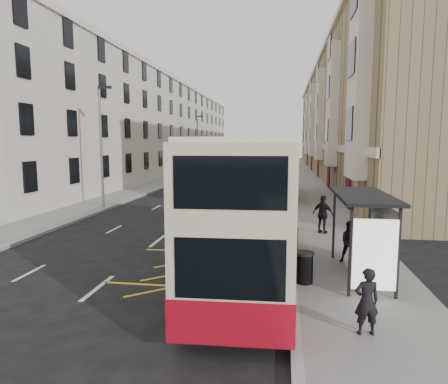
% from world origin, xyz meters
% --- Properties ---
extents(ground, '(200.00, 200.00, 0.00)m').
position_xyz_m(ground, '(0.00, 0.00, 0.00)').
color(ground, black).
rests_on(ground, ground).
extents(pavement_right, '(4.00, 120.00, 0.15)m').
position_xyz_m(pavement_right, '(8.00, 30.00, 0.07)').
color(pavement_right, slate).
rests_on(pavement_right, ground).
extents(pavement_left, '(3.00, 120.00, 0.15)m').
position_xyz_m(pavement_left, '(-7.50, 30.00, 0.07)').
color(pavement_left, slate).
rests_on(pavement_left, ground).
extents(kerb_right, '(0.25, 120.00, 0.15)m').
position_xyz_m(kerb_right, '(6.00, 30.00, 0.07)').
color(kerb_right, '#979691').
rests_on(kerb_right, ground).
extents(kerb_left, '(0.25, 120.00, 0.15)m').
position_xyz_m(kerb_left, '(-6.00, 30.00, 0.07)').
color(kerb_left, '#979691').
rests_on(kerb_left, ground).
extents(road_markings, '(10.00, 110.00, 0.01)m').
position_xyz_m(road_markings, '(0.00, 45.00, 0.01)').
color(road_markings, silver).
rests_on(road_markings, ground).
extents(terrace_right, '(10.75, 79.00, 15.25)m').
position_xyz_m(terrace_right, '(14.88, 45.38, 7.52)').
color(terrace_right, '#8F7953').
rests_on(terrace_right, ground).
extents(terrace_left, '(9.18, 79.00, 13.25)m').
position_xyz_m(terrace_left, '(-13.43, 45.50, 6.52)').
color(terrace_left, beige).
rests_on(terrace_left, ground).
extents(bus_shelter, '(1.65, 4.25, 2.70)m').
position_xyz_m(bus_shelter, '(8.34, -0.39, 2.14)').
color(bus_shelter, black).
rests_on(bus_shelter, pavement_right).
extents(guard_railing, '(0.06, 6.56, 1.01)m').
position_xyz_m(guard_railing, '(6.25, 5.75, 0.86)').
color(guard_railing, '#AA1921').
rests_on(guard_railing, pavement_right).
extents(street_lamp_near, '(0.93, 0.18, 8.00)m').
position_xyz_m(street_lamp_near, '(-6.35, 12.00, 4.64)').
color(street_lamp_near, slate).
rests_on(street_lamp_near, pavement_left).
extents(street_lamp_far, '(0.93, 0.18, 8.00)m').
position_xyz_m(street_lamp_far, '(-6.35, 42.00, 4.64)').
color(street_lamp_far, slate).
rests_on(street_lamp_far, pavement_left).
extents(double_decker_front, '(3.12, 11.68, 4.62)m').
position_xyz_m(double_decker_front, '(4.39, 0.18, 2.35)').
color(double_decker_front, beige).
rests_on(double_decker_front, ground).
extents(double_decker_rear, '(2.84, 10.55, 4.17)m').
position_xyz_m(double_decker_rear, '(5.00, 19.37, 2.12)').
color(double_decker_rear, beige).
rests_on(double_decker_rear, ground).
extents(litter_bin, '(0.60, 0.60, 0.99)m').
position_xyz_m(litter_bin, '(6.35, -0.99, 0.66)').
color(litter_bin, black).
rests_on(litter_bin, pavement_right).
extents(pedestrian_near, '(0.63, 0.47, 1.56)m').
position_xyz_m(pedestrian_near, '(7.57, -4.19, 0.93)').
color(pedestrian_near, black).
rests_on(pedestrian_near, pavement_right).
extents(pedestrian_mid, '(0.78, 0.63, 1.53)m').
position_xyz_m(pedestrian_mid, '(8.10, 1.38, 0.91)').
color(pedestrian_mid, black).
rests_on(pedestrian_mid, pavement_right).
extents(pedestrian_far, '(1.15, 0.95, 1.84)m').
position_xyz_m(pedestrian_far, '(7.57, 6.07, 1.07)').
color(pedestrian_far, black).
rests_on(pedestrian_far, pavement_right).
extents(white_van, '(2.77, 5.56, 1.51)m').
position_xyz_m(white_van, '(-4.62, 43.23, 0.76)').
color(white_van, white).
rests_on(white_van, ground).
extents(car_silver, '(2.40, 4.65, 1.51)m').
position_xyz_m(car_silver, '(-5.20, 53.51, 0.76)').
color(car_silver, '#ABACB2').
rests_on(car_silver, ground).
extents(car_dark, '(2.18, 4.11, 1.29)m').
position_xyz_m(car_dark, '(-5.20, 67.34, 0.64)').
color(car_dark, black).
rests_on(car_dark, ground).
extents(car_red, '(3.42, 5.03, 1.35)m').
position_xyz_m(car_red, '(4.67, 59.49, 0.68)').
color(car_red, '#A81000').
rests_on(car_red, ground).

